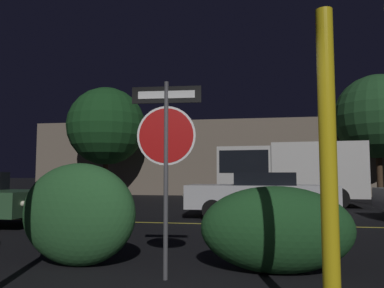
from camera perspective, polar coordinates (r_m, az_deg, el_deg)
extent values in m
cube|color=gold|center=(10.29, 3.87, -12.06)|extent=(33.97, 0.12, 0.01)
cylinder|color=#4C4C51|center=(4.86, -3.99, -5.30)|extent=(0.06, 0.06, 2.55)
cylinder|color=white|center=(4.88, -3.96, 1.29)|extent=(0.78, 0.05, 0.78)
cylinder|color=#B71414|center=(4.88, -3.96, 1.29)|extent=(0.72, 0.06, 0.72)
cube|color=black|center=(4.97, -3.92, 7.49)|extent=(0.92, 0.07, 0.22)
cube|color=white|center=(4.97, -3.92, 7.49)|extent=(0.76, 0.07, 0.10)
cylinder|color=yellow|center=(3.15, 20.09, -4.24)|extent=(0.14, 0.14, 2.67)
ellipsoid|color=#285B2D|center=(5.82, -16.91, -10.18)|extent=(1.74, 0.80, 1.49)
ellipsoid|color=#1E4C23|center=(5.33, 12.67, -12.56)|extent=(2.06, 0.92, 1.17)
cylinder|color=black|center=(11.55, -23.53, -9.39)|extent=(0.60, 0.21, 0.60)
sphere|color=#F4EFCC|center=(10.82, -20.80, -8.04)|extent=(0.14, 0.14, 0.14)
sphere|color=#F4EFCC|center=(9.85, -24.33, -8.29)|extent=(0.14, 0.14, 0.14)
cube|color=silver|center=(11.83, 10.29, -7.86)|extent=(4.46, 1.83, 0.71)
cube|color=black|center=(11.82, 10.91, -5.22)|extent=(1.79, 1.57, 0.38)
cylinder|color=black|center=(11.05, 3.11, -10.00)|extent=(0.60, 0.20, 0.60)
cylinder|color=black|center=(12.78, 3.97, -9.27)|extent=(0.60, 0.20, 0.60)
cylinder|color=black|center=(11.09, 17.65, -9.77)|extent=(0.60, 0.20, 0.60)
cylinder|color=black|center=(12.82, 16.52, -9.08)|extent=(0.60, 0.20, 0.60)
sphere|color=#F4EFCC|center=(11.45, -1.13, -7.87)|extent=(0.14, 0.14, 0.14)
sphere|color=#F4EFCC|center=(12.57, -0.19, -7.58)|extent=(0.14, 0.14, 0.14)
cube|color=silver|center=(16.58, 8.29, -4.21)|extent=(2.40, 2.43, 2.10)
cube|color=black|center=(16.59, 8.27, -2.76)|extent=(2.18, 2.47, 0.92)
cube|color=silver|center=(16.55, 18.48, -3.81)|extent=(3.81, 2.69, 2.22)
cylinder|color=black|center=(15.45, 8.13, -7.99)|extent=(0.86, 0.34, 0.84)
cylinder|color=black|center=(17.75, 8.89, -7.55)|extent=(0.86, 0.34, 0.84)
cylinder|color=black|center=(15.49, 21.33, -7.71)|extent=(0.86, 0.34, 0.84)
cylinder|color=black|center=(17.79, 20.36, -7.31)|extent=(0.86, 0.34, 0.84)
cylinder|color=#422D1E|center=(23.31, -13.06, -4.65)|extent=(0.32, 0.32, 2.58)
sphere|color=#19471E|center=(23.50, -12.92, 2.67)|extent=(4.73, 4.73, 4.73)
cylinder|color=#422D1E|center=(23.19, 26.68, -3.91)|extent=(0.32, 0.32, 2.88)
sphere|color=#235128|center=(23.41, 26.40, 3.77)|extent=(4.70, 4.70, 4.70)
cube|color=#7A6B5B|center=(25.82, 8.76, -2.18)|extent=(28.99, 4.45, 4.85)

